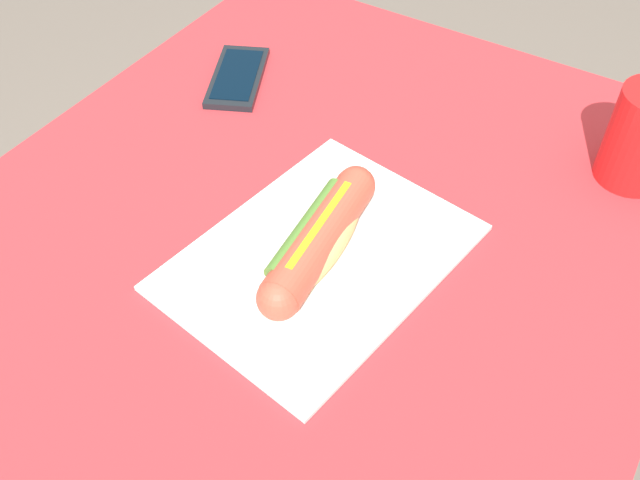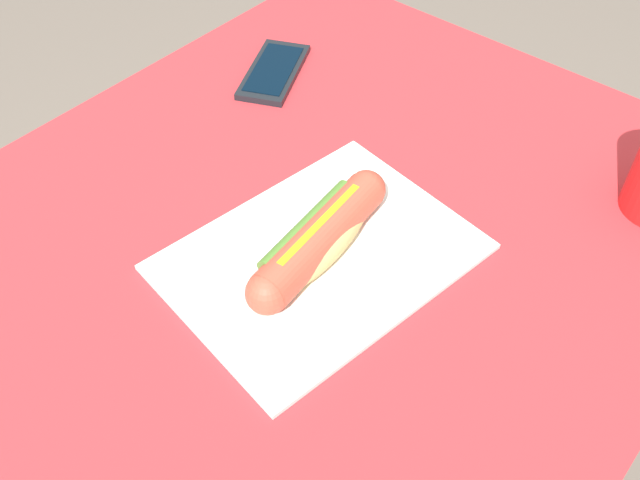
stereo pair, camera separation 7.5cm
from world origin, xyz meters
name	(u,v)px [view 1 (the left image)]	position (x,y,z in m)	size (l,w,h in m)	color
dining_table	(276,351)	(0.00, 0.00, 0.61)	(1.11, 0.79, 0.76)	brown
paper_wrapper	(320,257)	(0.05, -0.04, 0.77)	(0.32, 0.24, 0.01)	white
hot_dog	(319,239)	(0.05, -0.03, 0.79)	(0.23, 0.07, 0.05)	#DBB26B
cell_phone	(237,77)	(0.27, 0.24, 0.77)	(0.16, 0.12, 0.01)	black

